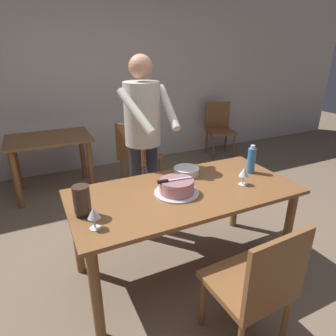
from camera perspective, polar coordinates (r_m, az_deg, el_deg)
The scene contains 15 objects.
ground_plane at distance 2.67m, azimuth 2.91°, elevation -18.85°, with size 14.00×14.00×0.00m, color #7A6651.
back_wall at distance 4.60m, azimuth -13.82°, elevation 16.71°, with size 10.00×0.12×2.70m, color beige.
main_dining_table at distance 2.30m, azimuth 3.22°, elevation -6.71°, with size 1.74×0.84×0.75m.
cake_on_platter at distance 2.18m, azimuth 1.71°, elevation -3.76°, with size 0.34×0.34×0.11m.
cake_knife at distance 2.13m, azimuth -0.07°, elevation -2.49°, with size 0.27×0.05×0.02m.
plate_stack at distance 2.52m, azimuth 3.64°, elevation -0.60°, with size 0.22×0.22×0.06m.
wine_glass_near at distance 2.37m, azimuth 14.61°, elevation -0.88°, with size 0.08×0.08×0.14m.
wine_glass_far at distance 1.80m, azimuth -14.35°, elevation -8.65°, with size 0.08×0.08×0.14m.
water_bottle at distance 2.62m, azimuth 15.99°, elevation 1.49°, with size 0.07×0.07×0.25m.
hurricane_lamp at distance 1.96m, azimuth -16.47°, elevation -6.16°, with size 0.11×0.11×0.21m.
person_cutting_cake at distance 2.64m, azimuth -4.87°, elevation 7.27°, with size 0.46×0.57×1.72m.
chair_near_side at distance 1.89m, azimuth 16.85°, elevation -20.98°, with size 0.46×0.46×0.90m.
background_table at distance 3.96m, azimuth -22.04°, elevation 3.37°, with size 1.00×0.70×0.74m.
background_chair_1 at distance 5.18m, azimuth 10.01°, elevation 7.91°, with size 0.54×0.54×0.90m.
background_chair_2 at distance 3.78m, azimuth -6.14°, elevation 2.69°, with size 0.60×0.60×0.90m.
Camera 1 is at (-0.98, -1.75, 1.76)m, focal length 31.15 mm.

